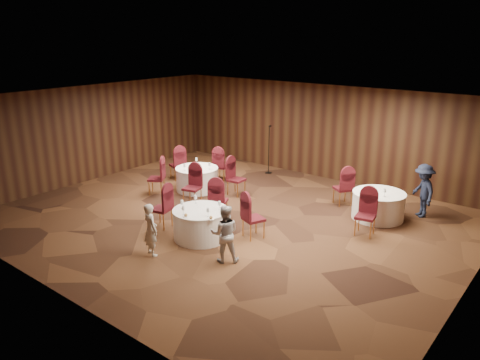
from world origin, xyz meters
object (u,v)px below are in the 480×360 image
Objects in this scene: mic_stand at (269,159)px; woman_b at (225,234)px; woman_a at (151,230)px; table_main at (201,224)px; table_left at (197,179)px; table_right at (378,205)px; man_c at (423,191)px.

mic_stand is 1.32× the size of woman_b.
table_main is at bearing -84.29° from woman_a.
table_main is at bearing -45.19° from table_left.
woman_b is at bearing -62.98° from mic_stand.
woman_a is 1.70m from woman_b.
table_right is (5.50, 1.31, -0.00)m from table_left.
woman_a is at bearing -76.74° from mic_stand.
man_c is (3.77, 4.80, 0.37)m from table_main.
table_right is at bearing -87.86° from man_c.
table_left is 0.97× the size of table_right.
woman_b is 0.89× the size of man_c.
table_right is at bearing -19.22° from mic_stand.
woman_a is at bearing -59.51° from table_left.
mic_stand is 1.17× the size of man_c.
mic_stand is at bearing 76.63° from table_left.
man_c reaches higher than table_main.
man_c reaches higher than woman_a.
mic_stand reaches higher than woman_b.
mic_stand is at bearing -60.40° from woman_a.
woman_b is at bearing -67.94° from man_c.
table_main is 6.12m from man_c.
mic_stand is 6.92m from woman_b.
man_c is (5.67, -0.80, 0.22)m from mic_stand.
table_left is 1.10× the size of woman_a.
table_left is 6.75m from man_c.
mic_stand reaches higher than table_right.
table_main is 1.00× the size of table_left.
table_right is (2.90, 3.93, 0.00)m from table_main.
man_c is at bearing 18.83° from table_left.
table_left is (-2.61, 2.62, 0.00)m from table_main.
woman_b reaches higher than table_main.
mic_stand reaches higher than woman_a.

